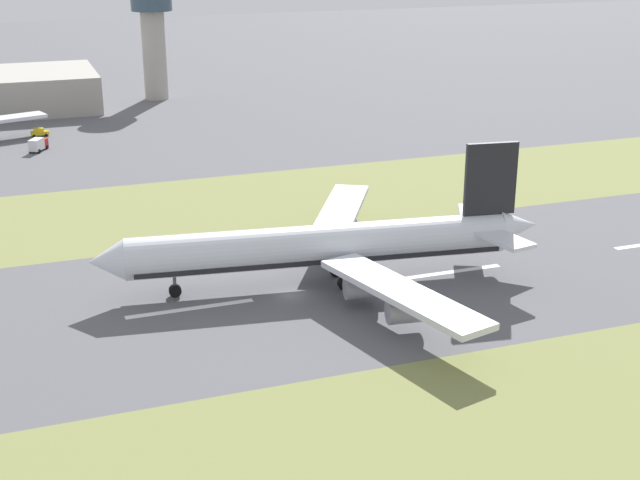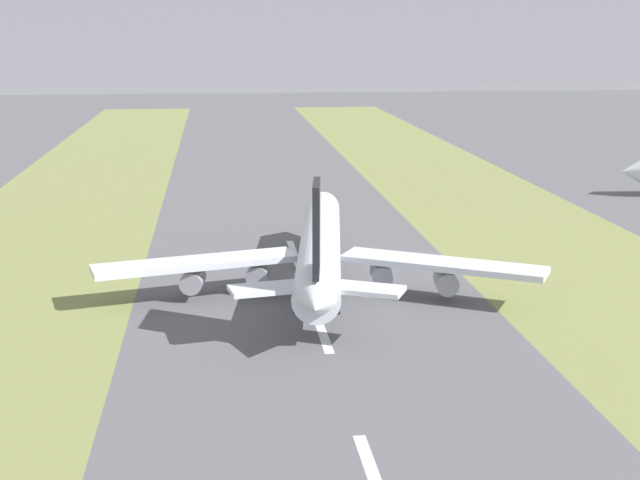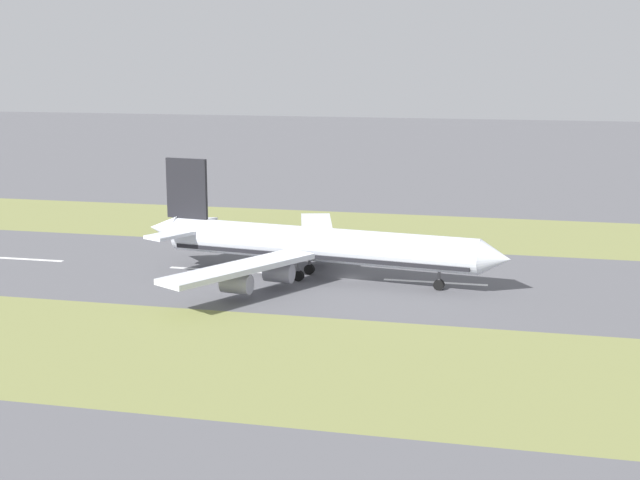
% 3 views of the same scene
% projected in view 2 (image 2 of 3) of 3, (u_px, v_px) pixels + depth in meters
% --- Properties ---
extents(ground_plane, '(800.00, 800.00, 0.00)m').
position_uv_depth(ground_plane, '(302.00, 276.00, 139.20)').
color(ground_plane, '#56565B').
extents(grass_median_west, '(40.00, 600.00, 0.01)m').
position_uv_depth(grass_median_west, '(5.00, 285.00, 134.14)').
color(grass_median_west, olive).
rests_on(grass_median_west, ground).
extents(grass_median_east, '(40.00, 600.00, 0.01)m').
position_uv_depth(grass_median_east, '(578.00, 267.00, 144.26)').
color(grass_median_east, olive).
rests_on(grass_median_east, ground).
extents(centreline_dash_mid, '(1.20, 18.00, 0.01)m').
position_uv_depth(centreline_dash_mid, '(321.00, 329.00, 114.73)').
color(centreline_dash_mid, silver).
rests_on(centreline_dash_mid, ground).
extents(centreline_dash_far, '(1.20, 18.00, 0.01)m').
position_uv_depth(centreline_dash_far, '(294.00, 253.00, 153.37)').
color(centreline_dash_far, silver).
rests_on(centreline_dash_far, ground).
extents(airplane_main_jet, '(63.58, 67.14, 20.20)m').
position_uv_depth(airplane_main_jet, '(320.00, 249.00, 131.04)').
color(airplane_main_jet, silver).
rests_on(airplane_main_jet, ground).
extents(mountain_ridge, '(800.00, 120.00, 94.42)m').
position_uv_depth(mountain_ridge, '(231.00, 14.00, 630.53)').
color(mountain_ridge, gray).
rests_on(mountain_ridge, ground).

